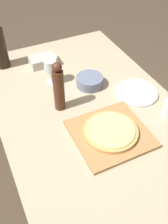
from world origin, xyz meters
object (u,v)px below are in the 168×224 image
object	(u,v)px
wine_glass	(50,67)
small_bowl	(90,81)
pizza	(111,131)
pepper_mill	(59,88)

from	to	relation	value
wine_glass	small_bowl	xyz separation A→B (m)	(0.19, -0.12, -0.08)
pizza	wine_glass	xyz separation A→B (m)	(-0.11, 0.52, 0.08)
pizza	wine_glass	bearing A→B (deg)	102.05
pepper_mill	pizza	bearing A→B (deg)	-63.13
pepper_mill	wine_glass	bearing A→B (deg)	80.89
pizza	small_bowl	distance (m)	0.40
wine_glass	small_bowl	distance (m)	0.24
pepper_mill	small_bowl	xyz separation A→B (m)	(0.23, 0.11, -0.11)
small_bowl	wine_glass	bearing A→B (deg)	147.88
wine_glass	small_bowl	bearing A→B (deg)	-32.12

